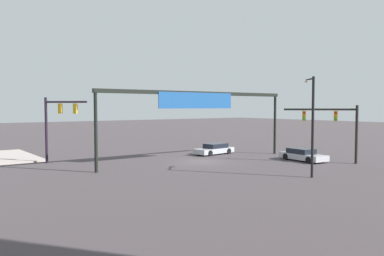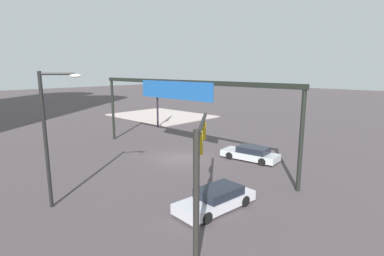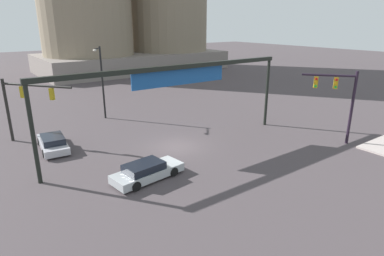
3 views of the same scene
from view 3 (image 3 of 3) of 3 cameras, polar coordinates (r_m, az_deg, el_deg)
name	(u,v)px [view 3 (image 3 of 3)]	position (r m, az deg, el deg)	size (l,w,h in m)	color
ground_plane	(177,147)	(27.37, -2.64, -3.37)	(217.43, 217.43, 0.00)	#473F42
traffic_signal_near_corner	(340,95)	(29.94, 24.56, 5.27)	(2.95, 3.44, 6.23)	black
traffic_signal_opposite_side	(23,99)	(30.69, -27.53, 4.51)	(4.30, 5.44, 5.50)	black
streetlamp_curved_arm	(102,78)	(35.65, -15.56, 8.44)	(1.45, 1.88, 7.62)	black
overhead_sign_gantry	(177,78)	(25.91, -2.62, 8.67)	(21.84, 0.43, 6.83)	black
sedan_car_approaching	(53,143)	(29.04, -23.18, -2.38)	(2.33, 5.02, 1.21)	#B5B3BB
sedan_car_waiting_far	(147,171)	(21.99, -7.93, -7.50)	(5.07, 2.41, 1.21)	#ADB2B7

